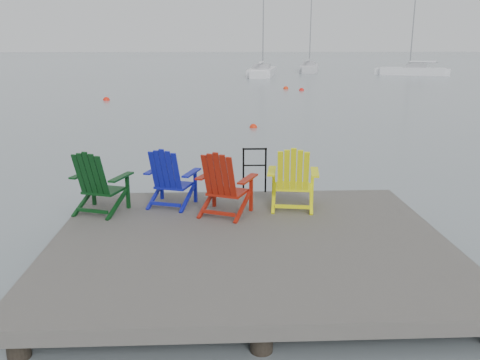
{
  "coord_description": "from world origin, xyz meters",
  "views": [
    {
      "loc": [
        -0.47,
        -7.24,
        3.38
      ],
      "look_at": [
        -0.05,
        2.1,
        0.85
      ],
      "focal_mm": 38.0,
      "sensor_mm": 36.0,
      "label": 1
    }
  ],
  "objects_px": {
    "buoy_d": "(286,89)",
    "chair_red": "(224,183)",
    "handrail": "(255,166)",
    "buoy_a": "(253,128)",
    "buoy_b": "(106,100)",
    "sailboat_near": "(262,72)",
    "sailboat_far": "(413,72)",
    "sailboat_mid": "(309,69)",
    "buoy_c": "(302,90)",
    "chair_blue": "(170,177)",
    "chair_green": "(98,182)",
    "chair_yellow": "(293,178)"
  },
  "relations": [
    {
      "from": "chair_green",
      "to": "chair_yellow",
      "type": "xyz_separation_m",
      "value": [
        3.4,
        0.08,
        0.01
      ]
    },
    {
      "from": "sailboat_far",
      "to": "buoy_d",
      "type": "relative_size",
      "value": 23.39
    },
    {
      "from": "buoy_b",
      "to": "buoy_c",
      "type": "xyz_separation_m",
      "value": [
        12.99,
        6.08,
        0.0
      ]
    },
    {
      "from": "chair_red",
      "to": "buoy_c",
      "type": "distance_m",
      "value": 29.91
    },
    {
      "from": "chair_yellow",
      "to": "buoy_a",
      "type": "height_order",
      "value": "chair_yellow"
    },
    {
      "from": "chair_blue",
      "to": "sailboat_near",
      "type": "bearing_deg",
      "value": 101.63
    },
    {
      "from": "sailboat_near",
      "to": "buoy_a",
      "type": "xyz_separation_m",
      "value": [
        -3.38,
        -34.65,
        -0.35
      ]
    },
    {
      "from": "chair_green",
      "to": "sailboat_near",
      "type": "height_order",
      "value": "sailboat_near"
    },
    {
      "from": "handrail",
      "to": "buoy_d",
      "type": "xyz_separation_m",
      "value": [
        4.51,
        29.29,
        -1.04
      ]
    },
    {
      "from": "buoy_d",
      "to": "chair_green",
      "type": "bearing_deg",
      "value": -103.5
    },
    {
      "from": "sailboat_near",
      "to": "sailboat_far",
      "type": "distance_m",
      "value": 16.48
    },
    {
      "from": "sailboat_mid",
      "to": "buoy_a",
      "type": "bearing_deg",
      "value": -91.46
    },
    {
      "from": "handrail",
      "to": "buoy_d",
      "type": "bearing_deg",
      "value": 81.24
    },
    {
      "from": "chair_blue",
      "to": "buoy_c",
      "type": "bearing_deg",
      "value": 94.78
    },
    {
      "from": "sailboat_mid",
      "to": "buoy_c",
      "type": "bearing_deg",
      "value": -89.65
    },
    {
      "from": "sailboat_far",
      "to": "buoy_d",
      "type": "bearing_deg",
      "value": 160.92
    },
    {
      "from": "chair_blue",
      "to": "buoy_d",
      "type": "bearing_deg",
      "value": 97.18
    },
    {
      "from": "buoy_c",
      "to": "buoy_a",
      "type": "bearing_deg",
      "value": -105.73
    },
    {
      "from": "buoy_c",
      "to": "handrail",
      "type": "bearing_deg",
      "value": -101.15
    },
    {
      "from": "handrail",
      "to": "chair_blue",
      "type": "relative_size",
      "value": 0.83
    },
    {
      "from": "buoy_a",
      "to": "buoy_b",
      "type": "height_order",
      "value": "buoy_b"
    },
    {
      "from": "sailboat_near",
      "to": "buoy_a",
      "type": "distance_m",
      "value": 34.81
    },
    {
      "from": "chair_blue",
      "to": "chair_red",
      "type": "distance_m",
      "value": 1.1
    },
    {
      "from": "sailboat_near",
      "to": "chair_red",
      "type": "bearing_deg",
      "value": -85.75
    },
    {
      "from": "sailboat_mid",
      "to": "sailboat_far",
      "type": "xyz_separation_m",
      "value": [
        10.01,
        -7.78,
        0.0
      ]
    },
    {
      "from": "handrail",
      "to": "sailboat_near",
      "type": "xyz_separation_m",
      "value": [
        4.13,
        45.72,
        -0.69
      ]
    },
    {
      "from": "buoy_b",
      "to": "buoy_d",
      "type": "height_order",
      "value": "same"
    },
    {
      "from": "sailboat_mid",
      "to": "buoy_a",
      "type": "distance_m",
      "value": 43.69
    },
    {
      "from": "handrail",
      "to": "buoy_b",
      "type": "xyz_separation_m",
      "value": [
        -7.49,
        21.82,
        -1.04
      ]
    },
    {
      "from": "chair_red",
      "to": "buoy_b",
      "type": "height_order",
      "value": "chair_red"
    },
    {
      "from": "chair_green",
      "to": "sailboat_far",
      "type": "relative_size",
      "value": 0.12
    },
    {
      "from": "chair_yellow",
      "to": "sailboat_far",
      "type": "bearing_deg",
      "value": 75.58
    },
    {
      "from": "chair_green",
      "to": "sailboat_near",
      "type": "distance_m",
      "value": 47.37
    },
    {
      "from": "sailboat_mid",
      "to": "handrail",
      "type": "bearing_deg",
      "value": -89.62
    },
    {
      "from": "chair_green",
      "to": "chair_blue",
      "type": "distance_m",
      "value": 1.25
    },
    {
      "from": "buoy_a",
      "to": "buoy_c",
      "type": "distance_m",
      "value": 17.49
    },
    {
      "from": "chair_green",
      "to": "sailboat_far",
      "type": "xyz_separation_m",
      "value": [
        23.4,
        46.99,
        -0.71
      ]
    },
    {
      "from": "chair_green",
      "to": "buoy_b",
      "type": "bearing_deg",
      "value": 120.75
    },
    {
      "from": "sailboat_mid",
      "to": "buoy_b",
      "type": "distance_m",
      "value": 36.6
    },
    {
      "from": "chair_red",
      "to": "buoy_a",
      "type": "relative_size",
      "value": 3.55
    },
    {
      "from": "buoy_d",
      "to": "chair_red",
      "type": "bearing_deg",
      "value": -99.51
    },
    {
      "from": "buoy_a",
      "to": "buoy_c",
      "type": "xyz_separation_m",
      "value": [
        4.74,
        16.84,
        0.0
      ]
    },
    {
      "from": "sailboat_far",
      "to": "handrail",
      "type": "bearing_deg",
      "value": -179.11
    },
    {
      "from": "chair_green",
      "to": "chair_red",
      "type": "relative_size",
      "value": 0.99
    },
    {
      "from": "handrail",
      "to": "chair_red",
      "type": "relative_size",
      "value": 0.79
    },
    {
      "from": "sailboat_near",
      "to": "buoy_d",
      "type": "bearing_deg",
      "value": -78.66
    },
    {
      "from": "chair_blue",
      "to": "chair_red",
      "type": "xyz_separation_m",
      "value": [
        0.96,
        -0.54,
        0.02
      ]
    },
    {
      "from": "chair_green",
      "to": "chair_yellow",
      "type": "height_order",
      "value": "chair_yellow"
    },
    {
      "from": "buoy_b",
      "to": "buoy_d",
      "type": "xyz_separation_m",
      "value": [
        12.01,
        7.47,
        0.0
      ]
    },
    {
      "from": "chair_blue",
      "to": "sailboat_near",
      "type": "xyz_separation_m",
      "value": [
        5.72,
        46.54,
        -0.69
      ]
    }
  ]
}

